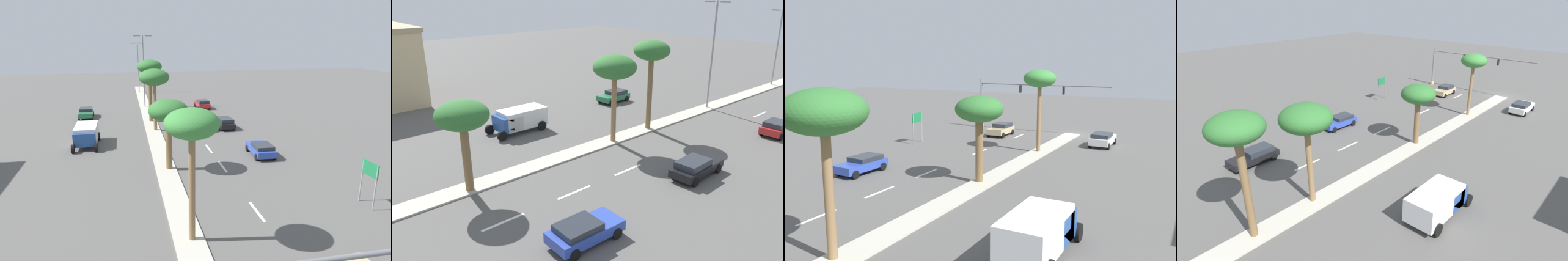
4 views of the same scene
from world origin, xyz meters
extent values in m
plane|color=#565451|center=(0.00, 29.17, 0.00)|extent=(160.00, 160.00, 0.00)
cube|color=silver|center=(5.12, 4.00, 0.01)|extent=(0.20, 2.80, 0.01)
cube|color=silver|center=(5.12, 13.37, 0.01)|extent=(0.20, 2.80, 0.01)
cube|color=silver|center=(5.12, 21.99, 0.01)|extent=(0.20, 2.80, 0.01)
cube|color=silver|center=(5.12, 27.37, 0.01)|extent=(0.20, 2.80, 0.01)
cube|color=silver|center=(5.12, 32.55, 0.01)|extent=(0.20, 2.80, 0.01)
cylinder|color=slate|center=(11.95, 0.31, 3.12)|extent=(0.24, 0.24, 6.23)
cylinder|color=gold|center=(11.95, 0.31, 0.25)|extent=(0.53, 0.53, 0.50)
cylinder|color=slate|center=(3.84, 0.31, 5.68)|extent=(16.23, 0.16, 0.16)
cube|color=black|center=(6.54, 0.31, 5.13)|extent=(0.20, 0.32, 0.90)
sphere|color=yellow|center=(6.54, 0.19, 5.13)|extent=(0.18, 0.18, 0.18)
cube|color=black|center=(1.13, 0.31, 5.13)|extent=(0.20, 0.32, 0.90)
sphere|color=yellow|center=(1.13, 0.19, 5.13)|extent=(0.18, 0.18, 0.18)
cylinder|color=gray|center=(12.88, 12.02, 1.60)|extent=(0.10, 0.10, 3.20)
cylinder|color=gray|center=(12.88, 13.48, 1.60)|extent=(0.10, 0.10, 3.20)
cube|color=#19723F|center=(12.88, 12.75, 2.70)|extent=(0.08, 1.62, 0.99)
cylinder|color=olive|center=(0.18, 10.81, 3.28)|extent=(0.37, 0.37, 6.33)
ellipsoid|color=#387F38|center=(0.18, 10.81, 6.98)|extent=(3.02, 3.02, 1.66)
cylinder|color=brown|center=(0.32, 22.29, 2.42)|extent=(0.55, 0.55, 4.61)
ellipsoid|color=#2D6B2D|center=(0.32, 22.29, 5.33)|extent=(3.42, 3.42, 1.88)
cylinder|color=olive|center=(0.31, 35.80, 3.05)|extent=(0.43, 0.43, 5.86)
ellipsoid|color=#2D6B2D|center=(0.31, 35.80, 6.63)|extent=(3.68, 3.68, 2.02)
cube|color=#2D47AD|center=(9.66, 24.38, 0.62)|extent=(2.02, 4.21, 0.60)
cube|color=#262B33|center=(9.64, 23.87, 1.10)|extent=(1.77, 2.34, 0.36)
cylinder|color=black|center=(8.81, 25.86, 0.32)|extent=(0.24, 0.65, 0.64)
cylinder|color=black|center=(10.60, 25.80, 0.32)|extent=(0.24, 0.65, 0.64)
cylinder|color=black|center=(8.71, 22.96, 0.32)|extent=(0.24, 0.65, 0.64)
cylinder|color=black|center=(10.50, 22.90, 0.32)|extent=(0.24, 0.65, 0.64)
cube|color=silver|center=(-4.58, 4.98, 0.66)|extent=(1.91, 4.29, 0.67)
cube|color=#262B33|center=(-4.57, 5.51, 1.19)|extent=(1.71, 2.36, 0.40)
cylinder|color=black|center=(-3.69, 3.47, 0.32)|extent=(0.22, 0.64, 0.64)
cylinder|color=black|center=(-5.48, 3.49, 0.32)|extent=(0.22, 0.64, 0.64)
cylinder|color=black|center=(-3.67, 6.47, 0.32)|extent=(0.22, 0.64, 0.64)
cylinder|color=black|center=(-5.46, 6.48, 0.32)|extent=(0.22, 0.64, 0.64)
cube|color=tan|center=(7.10, 4.67, 0.65)|extent=(1.91, 3.84, 0.65)
cube|color=#262B33|center=(7.11, 4.19, 1.19)|extent=(1.70, 2.12, 0.44)
cylinder|color=black|center=(6.20, 5.99, 0.32)|extent=(0.23, 0.64, 0.64)
cylinder|color=black|center=(7.96, 6.02, 0.32)|extent=(0.23, 0.64, 0.64)
cylinder|color=black|center=(6.24, 3.32, 0.32)|extent=(0.23, 0.64, 0.64)
cylinder|color=black|center=(8.00, 3.35, 0.32)|extent=(0.23, 0.64, 0.64)
cube|color=#234C99|center=(-7.50, 29.93, 1.13)|extent=(2.24, 2.03, 1.37)
cube|color=silver|center=(-7.50, 31.52, 1.30)|extent=(2.24, 4.32, 1.70)
cylinder|color=black|center=(-6.38, 28.63, 0.45)|extent=(0.28, 0.90, 0.90)
cylinder|color=black|center=(-8.62, 28.63, 0.45)|extent=(0.28, 0.90, 0.90)
cylinder|color=black|center=(-6.38, 32.91, 0.45)|extent=(0.28, 0.90, 0.90)
camera|label=1|loc=(-3.20, -7.09, 11.49)|focal=32.66mm
camera|label=2|loc=(23.37, 12.36, 12.95)|focal=36.75mm
camera|label=3|loc=(-13.69, 48.02, 8.81)|focal=38.84mm
camera|label=4|loc=(-16.41, 48.00, 14.26)|focal=29.65mm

